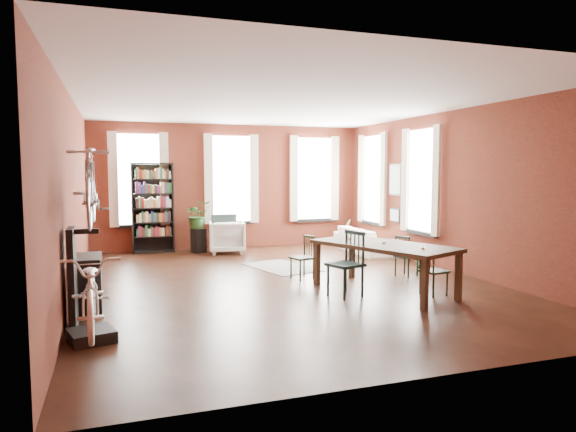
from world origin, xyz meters
name	(u,v)px	position (x,y,z in m)	size (l,w,h in m)	color
room	(288,164)	(0.25, 0.62, 2.14)	(9.00, 9.04, 3.22)	black
dining_table	(383,268)	(1.30, -1.22, 0.40)	(1.08, 2.38, 0.81)	#473B2A
dining_chair_a	(345,264)	(0.59, -1.27, 0.52)	(0.48, 0.48, 1.03)	#193637
dining_chair_b	(302,258)	(0.39, 0.19, 0.40)	(0.37, 0.37, 0.80)	black
dining_chair_c	(434,271)	(1.98, -1.65, 0.39)	(0.36, 0.36, 0.79)	#202F1C
dining_chair_d	(407,256)	(2.36, -0.21, 0.39)	(0.36, 0.36, 0.78)	#183533
bookshelf	(153,208)	(-2.00, 4.30, 1.10)	(1.00, 0.32, 2.20)	black
white_armchair	(227,235)	(-0.30, 3.64, 0.43)	(0.84, 0.79, 0.87)	silver
cream_sofa	(366,236)	(2.95, 2.60, 0.41)	(2.08, 0.61, 0.81)	beige
striped_rug	(282,267)	(0.38, 1.39, 0.01)	(1.02, 1.62, 0.01)	black
bike_trainer	(91,336)	(-3.18, -2.31, 0.07)	(0.49, 0.49, 0.14)	black
bike_wall_rack	(72,280)	(-3.40, -1.80, 0.65)	(0.16, 0.60, 1.30)	black
console_table	(87,284)	(-3.28, -0.90, 0.40)	(0.40, 0.80, 0.80)	black
plant_stand	(199,240)	(-0.94, 3.96, 0.29)	(0.29, 0.29, 0.59)	black
plant_by_sofa	(344,241)	(2.82, 3.58, 0.17)	(0.41, 0.74, 0.33)	#396327
plant_small	(420,267)	(2.90, 0.16, 0.08)	(0.23, 0.44, 0.16)	#2E6126
bicycle_floor	(91,255)	(-3.15, -2.32, 1.02)	(0.62, 0.93, 1.77)	silver
bicycle_hung	(90,160)	(-3.15, -1.80, 2.13)	(0.47, 1.00, 1.66)	#A5A8AD
plant_on_stand	(198,218)	(-0.96, 3.96, 0.86)	(0.62, 0.69, 0.54)	#225120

